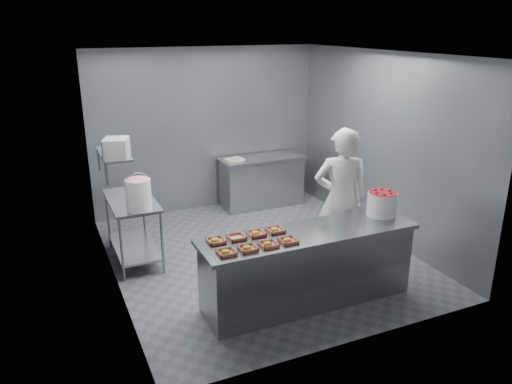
# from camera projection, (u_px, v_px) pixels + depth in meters

# --- Properties ---
(floor) EXTENTS (4.50, 4.50, 0.00)m
(floor) POSITION_uv_depth(u_px,v_px,m) (260.00, 255.00, 7.16)
(floor) COLOR #4C4C51
(floor) RESTS_ON ground
(ceiling) EXTENTS (4.50, 4.50, 0.00)m
(ceiling) POSITION_uv_depth(u_px,v_px,m) (261.00, 53.00, 6.25)
(ceiling) COLOR white
(ceiling) RESTS_ON wall_back
(wall_back) EXTENTS (4.00, 0.04, 2.80)m
(wall_back) POSITION_uv_depth(u_px,v_px,m) (206.00, 130.00, 8.65)
(wall_back) COLOR slate
(wall_back) RESTS_ON ground
(wall_left) EXTENTS (0.04, 4.50, 2.80)m
(wall_left) POSITION_uv_depth(u_px,v_px,m) (108.00, 179.00, 5.93)
(wall_left) COLOR slate
(wall_left) RESTS_ON ground
(wall_right) EXTENTS (0.04, 4.50, 2.80)m
(wall_right) POSITION_uv_depth(u_px,v_px,m) (381.00, 147.00, 7.48)
(wall_right) COLOR slate
(wall_right) RESTS_ON ground
(service_counter) EXTENTS (2.60, 0.70, 0.90)m
(service_counter) POSITION_uv_depth(u_px,v_px,m) (308.00, 267.00, 5.84)
(service_counter) COLOR slate
(service_counter) RESTS_ON ground
(prep_table) EXTENTS (0.60, 1.20, 0.90)m
(prep_table) POSITION_uv_depth(u_px,v_px,m) (133.00, 220.00, 6.85)
(prep_table) COLOR slate
(prep_table) RESTS_ON ground
(back_counter) EXTENTS (1.50, 0.60, 0.90)m
(back_counter) POSITION_uv_depth(u_px,v_px,m) (262.00, 181.00, 9.00)
(back_counter) COLOR slate
(back_counter) RESTS_ON ground
(wall_shelf) EXTENTS (0.35, 0.90, 0.03)m
(wall_shelf) POSITION_uv_depth(u_px,v_px,m) (114.00, 154.00, 6.47)
(wall_shelf) COLOR slate
(wall_shelf) RESTS_ON wall_left
(tray_0) EXTENTS (0.19, 0.18, 0.06)m
(tray_0) POSITION_uv_depth(u_px,v_px,m) (226.00, 252.00, 5.14)
(tray_0) COLOR tan
(tray_0) RESTS_ON service_counter
(tray_1) EXTENTS (0.19, 0.18, 0.06)m
(tray_1) POSITION_uv_depth(u_px,v_px,m) (248.00, 248.00, 5.23)
(tray_1) COLOR tan
(tray_1) RESTS_ON service_counter
(tray_2) EXTENTS (0.19, 0.18, 0.06)m
(tray_2) POSITION_uv_depth(u_px,v_px,m) (268.00, 244.00, 5.32)
(tray_2) COLOR tan
(tray_2) RESTS_ON service_counter
(tray_3) EXTENTS (0.19, 0.18, 0.06)m
(tray_3) POSITION_uv_depth(u_px,v_px,m) (288.00, 240.00, 5.42)
(tray_3) COLOR tan
(tray_3) RESTS_ON service_counter
(tray_4) EXTENTS (0.19, 0.18, 0.06)m
(tray_4) POSITION_uv_depth(u_px,v_px,m) (216.00, 241.00, 5.41)
(tray_4) COLOR tan
(tray_4) RESTS_ON service_counter
(tray_5) EXTENTS (0.19, 0.18, 0.04)m
(tray_5) POSITION_uv_depth(u_px,v_px,m) (236.00, 237.00, 5.51)
(tray_5) COLOR tan
(tray_5) RESTS_ON service_counter
(tray_6) EXTENTS (0.19, 0.18, 0.06)m
(tray_6) POSITION_uv_depth(u_px,v_px,m) (256.00, 233.00, 5.60)
(tray_6) COLOR tan
(tray_6) RESTS_ON service_counter
(tray_7) EXTENTS (0.19, 0.18, 0.06)m
(tray_7) POSITION_uv_depth(u_px,v_px,m) (275.00, 230.00, 5.69)
(tray_7) COLOR tan
(tray_7) RESTS_ON service_counter
(worker) EXTENTS (0.83, 0.70, 1.93)m
(worker) POSITION_uv_depth(u_px,v_px,m) (341.00, 200.00, 6.51)
(worker) COLOR white
(worker) RESTS_ON ground
(strawberry_tub) EXTENTS (0.36, 0.36, 0.30)m
(strawberry_tub) POSITION_uv_depth(u_px,v_px,m) (382.00, 203.00, 6.15)
(strawberry_tub) COLOR white
(strawberry_tub) RESTS_ON service_counter
(glaze_bucket) EXTENTS (0.34, 0.32, 0.49)m
(glaze_bucket) POSITION_uv_depth(u_px,v_px,m) (138.00, 194.00, 6.31)
(glaze_bucket) COLOR white
(glaze_bucket) RESTS_ON prep_table
(bucket_lid) EXTENTS (0.44, 0.44, 0.03)m
(bucket_lid) POSITION_uv_depth(u_px,v_px,m) (139.00, 200.00, 6.70)
(bucket_lid) COLOR white
(bucket_lid) RESTS_ON prep_table
(rag) EXTENTS (0.14, 0.12, 0.02)m
(rag) POSITION_uv_depth(u_px,v_px,m) (133.00, 196.00, 6.86)
(rag) COLOR #CCB28C
(rag) RESTS_ON prep_table
(appliance) EXTENTS (0.38, 0.41, 0.25)m
(appliance) POSITION_uv_depth(u_px,v_px,m) (116.00, 148.00, 6.19)
(appliance) COLOR gray
(appliance) RESTS_ON wall_shelf
(paper_stack) EXTENTS (0.34, 0.27, 0.04)m
(paper_stack) POSITION_uv_depth(u_px,v_px,m) (234.00, 159.00, 8.64)
(paper_stack) COLOR silver
(paper_stack) RESTS_ON back_counter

